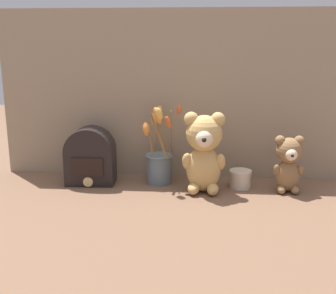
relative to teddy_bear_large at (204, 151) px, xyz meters
name	(u,v)px	position (x,y,z in m)	size (l,w,h in m)	color
ground_plane	(168,189)	(-0.13, 0.02, -0.15)	(4.00, 4.00, 0.00)	brown
backdrop_wall	(171,95)	(-0.13, 0.18, 0.17)	(1.32, 0.02, 0.64)	gray
teddy_bear_large	(204,151)	(0.00, 0.00, 0.00)	(0.15, 0.14, 0.28)	tan
teddy_bear_medium	(288,163)	(0.29, 0.02, -0.04)	(0.11, 0.10, 0.20)	olive
flower_vase	(159,160)	(-0.16, 0.08, -0.06)	(0.15, 0.15, 0.30)	slate
vintage_radio	(90,158)	(-0.42, 0.06, -0.05)	(0.18, 0.11, 0.21)	black
decorative_tin_tall	(240,179)	(0.13, 0.05, -0.12)	(0.08, 0.08, 0.06)	beige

